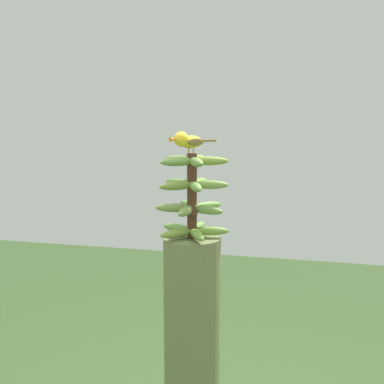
% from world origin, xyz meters
% --- Properties ---
extents(banana_tree, '(0.23, 0.23, 1.24)m').
position_xyz_m(banana_tree, '(0.00, 0.00, 0.62)').
color(banana_tree, olive).
rests_on(banana_tree, ground).
extents(banana_bunch, '(0.29, 0.29, 0.33)m').
position_xyz_m(banana_bunch, '(0.00, -0.00, 1.40)').
color(banana_bunch, '#4C2D1E').
rests_on(banana_bunch, banana_tree).
extents(perched_bird, '(0.15, 0.18, 0.08)m').
position_xyz_m(perched_bird, '(-0.02, -0.01, 1.61)').
color(perched_bird, '#C68933').
rests_on(perched_bird, banana_bunch).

